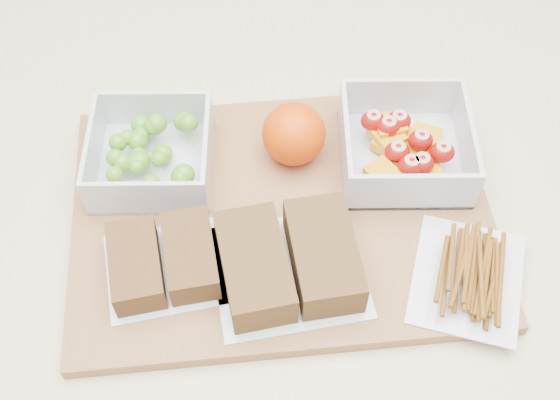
{
  "coord_description": "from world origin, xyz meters",
  "views": [
    {
      "loc": [
        -0.02,
        -0.39,
        1.5
      ],
      "look_at": [
        -0.02,
        0.01,
        0.93
      ],
      "focal_mm": 45.0,
      "sensor_mm": 36.0,
      "label": 1
    }
  ],
  "objects_px": {
    "fruit_container": "(404,147)",
    "cutting_board": "(282,215)",
    "sandwich_bag_left": "(163,261)",
    "pretzel_bag": "(470,272)",
    "orange": "(294,134)",
    "grape_container": "(152,153)",
    "sandwich_bag_center": "(289,262)"
  },
  "relations": [
    {
      "from": "grape_container",
      "to": "sandwich_bag_left",
      "type": "height_order",
      "value": "grape_container"
    },
    {
      "from": "orange",
      "to": "sandwich_bag_left",
      "type": "bearing_deg",
      "value": -131.78
    },
    {
      "from": "fruit_container",
      "to": "cutting_board",
      "type": "bearing_deg",
      "value": -153.5
    },
    {
      "from": "sandwich_bag_left",
      "to": "pretzel_bag",
      "type": "relative_size",
      "value": 0.89
    },
    {
      "from": "grape_container",
      "to": "cutting_board",
      "type": "bearing_deg",
      "value": -23.35
    },
    {
      "from": "sandwich_bag_left",
      "to": "pretzel_bag",
      "type": "bearing_deg",
      "value": -2.55
    },
    {
      "from": "sandwich_bag_center",
      "to": "fruit_container",
      "type": "bearing_deg",
      "value": 47.93
    },
    {
      "from": "grape_container",
      "to": "orange",
      "type": "xyz_separation_m",
      "value": [
        0.15,
        0.01,
        0.01
      ]
    },
    {
      "from": "fruit_container",
      "to": "pretzel_bag",
      "type": "bearing_deg",
      "value": -72.01
    },
    {
      "from": "sandwich_bag_left",
      "to": "pretzel_bag",
      "type": "xyz_separation_m",
      "value": [
        0.29,
        -0.01,
        -0.0
      ]
    },
    {
      "from": "sandwich_bag_center",
      "to": "sandwich_bag_left",
      "type": "bearing_deg",
      "value": 177.96
    },
    {
      "from": "fruit_container",
      "to": "pretzel_bag",
      "type": "relative_size",
      "value": 0.9
    },
    {
      "from": "grape_container",
      "to": "sandwich_bag_center",
      "type": "distance_m",
      "value": 0.19
    },
    {
      "from": "orange",
      "to": "sandwich_bag_center",
      "type": "height_order",
      "value": "orange"
    },
    {
      "from": "grape_container",
      "to": "orange",
      "type": "height_order",
      "value": "orange"
    },
    {
      "from": "sandwich_bag_left",
      "to": "cutting_board",
      "type": "bearing_deg",
      "value": 31.0
    },
    {
      "from": "grape_container",
      "to": "sandwich_bag_center",
      "type": "xyz_separation_m",
      "value": [
        0.14,
        -0.13,
        -0.0
      ]
    },
    {
      "from": "fruit_container",
      "to": "sandwich_bag_center",
      "type": "relative_size",
      "value": 0.81
    },
    {
      "from": "orange",
      "to": "sandwich_bag_left",
      "type": "height_order",
      "value": "orange"
    },
    {
      "from": "cutting_board",
      "to": "sandwich_bag_left",
      "type": "distance_m",
      "value": 0.13
    },
    {
      "from": "sandwich_bag_left",
      "to": "sandwich_bag_center",
      "type": "xyz_separation_m",
      "value": [
        0.12,
        -0.0,
        0.0
      ]
    },
    {
      "from": "orange",
      "to": "pretzel_bag",
      "type": "distance_m",
      "value": 0.22
    },
    {
      "from": "grape_container",
      "to": "fruit_container",
      "type": "distance_m",
      "value": 0.26
    },
    {
      "from": "sandwich_bag_left",
      "to": "sandwich_bag_center",
      "type": "height_order",
      "value": "sandwich_bag_center"
    },
    {
      "from": "cutting_board",
      "to": "fruit_container",
      "type": "relative_size",
      "value": 3.22
    },
    {
      "from": "pretzel_bag",
      "to": "grape_container",
      "type": "bearing_deg",
      "value": 155.95
    },
    {
      "from": "cutting_board",
      "to": "fruit_container",
      "type": "distance_m",
      "value": 0.15
    },
    {
      "from": "grape_container",
      "to": "fruit_container",
      "type": "height_order",
      "value": "fruit_container"
    },
    {
      "from": "orange",
      "to": "sandwich_bag_left",
      "type": "relative_size",
      "value": 0.52
    },
    {
      "from": "cutting_board",
      "to": "sandwich_bag_left",
      "type": "bearing_deg",
      "value": -154.27
    },
    {
      "from": "cutting_board",
      "to": "sandwich_bag_center",
      "type": "relative_size",
      "value": 2.62
    },
    {
      "from": "pretzel_bag",
      "to": "orange",
      "type": "bearing_deg",
      "value": 136.66
    }
  ]
}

